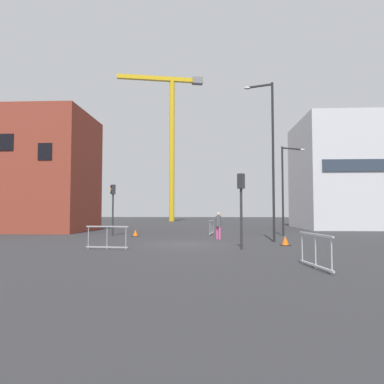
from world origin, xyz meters
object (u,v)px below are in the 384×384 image
traffic_cone_by_barrier (135,233)px  traffic_cone_on_verge (285,241)px  traffic_light_corner (113,201)px  streetlamp_tall (270,150)px  traffic_light_far (241,198)px  construction_crane (171,128)px  streetlamp_short (286,182)px  pedestrian_walking (218,224)px

traffic_cone_by_barrier → traffic_cone_on_verge: traffic_cone_on_verge is taller
traffic_light_corner → traffic_cone_by_barrier: bearing=-17.0°
streetlamp_tall → traffic_light_far: 5.36m
construction_crane → traffic_cone_by_barrier: size_ratio=52.78×
construction_crane → traffic_cone_by_barrier: construction_crane is taller
traffic_light_far → traffic_light_corner: traffic_light_corner is taller
streetlamp_short → pedestrian_walking: bearing=-145.8°
traffic_cone_by_barrier → traffic_light_corner: bearing=163.0°
construction_crane → traffic_light_far: (8.14, -42.32, -13.59)m
streetlamp_short → traffic_light_far: bearing=-114.0°
traffic_light_far → traffic_cone_on_verge: bearing=38.7°
streetlamp_tall → traffic_light_corner: 11.76m
construction_crane → traffic_cone_on_verge: (10.55, -40.39, -15.76)m
traffic_cone_by_barrier → traffic_cone_on_verge: 10.88m
traffic_cone_by_barrier → traffic_light_far: bearing=-49.8°
traffic_cone_by_barrier → pedestrian_walking: bearing=-21.6°
construction_crane → streetlamp_tall: bearing=-75.1°
traffic_light_corner → pedestrian_walking: traffic_light_corner is taller
construction_crane → traffic_light_corner: (-0.32, -33.86, -13.50)m
traffic_light_corner → traffic_cone_on_verge: 12.88m
streetlamp_short → traffic_light_corner: bearing=-177.5°
pedestrian_walking → construction_crane: bearing=101.1°
streetlamp_tall → traffic_cone_on_verge: bearing=-80.2°
traffic_light_corner → streetlamp_tall: bearing=-23.0°
streetlamp_short → traffic_cone_by_barrier: streetlamp_short is taller
pedestrian_walking → traffic_cone_by_barrier: bearing=158.4°
traffic_cone_on_verge → pedestrian_walking: bearing=131.9°
streetlamp_short → traffic_light_far: (-4.00, -9.00, -1.48)m
construction_crane → streetlamp_tall: 41.07m
streetlamp_tall → traffic_cone_by_barrier: 10.84m
construction_crane → traffic_light_far: bearing=-79.1°
traffic_light_corner → pedestrian_walking: (7.53, -2.81, -1.51)m
traffic_cone_by_barrier → traffic_cone_on_verge: size_ratio=0.96×
pedestrian_walking → traffic_light_corner: bearing=159.5°
streetlamp_tall → traffic_light_corner: bearing=157.0°
streetlamp_short → pedestrian_walking: (-4.93, -3.36, -2.89)m
traffic_light_far → traffic_cone_by_barrier: bearing=130.2°
construction_crane → streetlamp_short: bearing=-70.0°
traffic_light_far → traffic_cone_by_barrier: 10.58m
traffic_light_far → streetlamp_tall: bearing=62.8°
construction_crane → traffic_cone_on_verge: construction_crane is taller
streetlamp_short → traffic_light_corner: (-12.46, -0.54, -1.38)m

